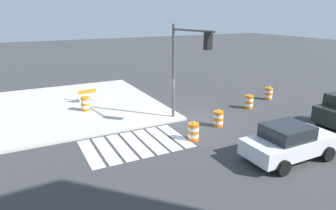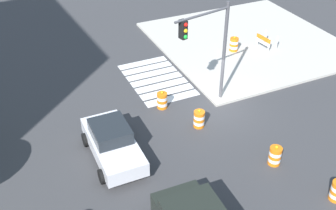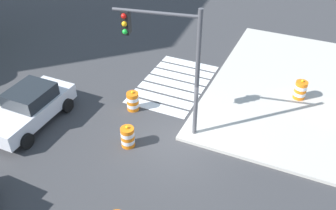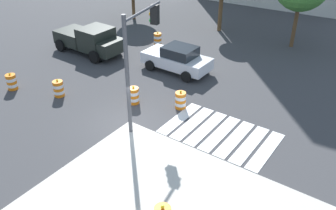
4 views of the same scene
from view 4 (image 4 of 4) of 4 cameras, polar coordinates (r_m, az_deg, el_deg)
ground_plane at (r=17.71m, az=-6.08°, el=-2.94°), size 120.00×120.00×0.00m
crosswalk_stripes at (r=17.09m, az=8.21°, el=-4.46°), size 5.10×3.20×0.02m
sports_car at (r=22.52m, az=1.48°, el=7.32°), size 4.31×2.16×1.63m
pickup_truck at (r=25.63m, az=-12.11°, el=10.01°), size 5.20×2.45×1.92m
traffic_barrel_near_corner at (r=19.16m, az=-5.43°, el=1.50°), size 0.56×0.56×1.02m
traffic_barrel_crosswalk_end at (r=26.70m, az=-1.64°, el=10.35°), size 0.56×0.56×1.02m
traffic_barrel_median_near at (r=22.29m, az=-23.45°, el=3.36°), size 0.56×0.56×1.02m
traffic_barrel_median_far at (r=20.64m, az=-16.90°, el=2.50°), size 0.56×0.56×1.02m
traffic_barrel_far_curb at (r=18.65m, az=1.99°, el=0.76°), size 0.56×0.56×1.02m
traffic_light_pole at (r=16.02m, az=-4.61°, el=9.17°), size 0.89×3.24×5.50m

